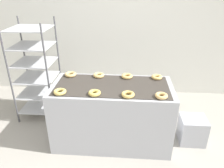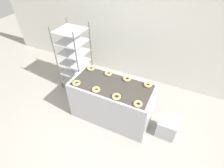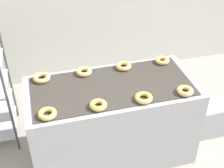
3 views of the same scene
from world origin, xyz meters
name	(u,v)px [view 1 (image 1 of 3)]	position (x,y,z in m)	size (l,w,h in m)	color
wall_back	(119,19)	(0.00, 2.12, 1.40)	(8.00, 0.05, 2.80)	silver
fryer_machine	(112,114)	(0.00, 0.61, 0.42)	(1.52, 0.72, 0.84)	#A8AAB2
baking_rack_cart	(36,70)	(-1.20, 1.16, 0.78)	(0.58, 0.57, 1.53)	#4C4C51
glaze_bin	(192,130)	(1.09, 0.65, 0.18)	(0.34, 0.32, 0.37)	#A8AAB2
donut_near_left	(60,92)	(-0.59, 0.36, 0.86)	(0.15, 0.15, 0.04)	#D6B45C
donut_near_midleft	(95,93)	(-0.18, 0.36, 0.86)	(0.14, 0.14, 0.04)	#D6B859
donut_near_midright	(128,94)	(0.20, 0.35, 0.86)	(0.15, 0.15, 0.04)	#D7B05A
donut_near_right	(161,96)	(0.57, 0.35, 0.86)	(0.14, 0.14, 0.04)	#DFB06A
donut_far_left	(71,74)	(-0.59, 0.87, 0.86)	(0.16, 0.16, 0.04)	tan
donut_far_midleft	(99,75)	(-0.20, 0.87, 0.86)	(0.15, 0.15, 0.04)	#E2B66B
donut_far_midright	(127,76)	(0.18, 0.86, 0.86)	(0.15, 0.15, 0.04)	#DBB164
donut_far_right	(157,77)	(0.58, 0.86, 0.86)	(0.14, 0.14, 0.04)	#E1B866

